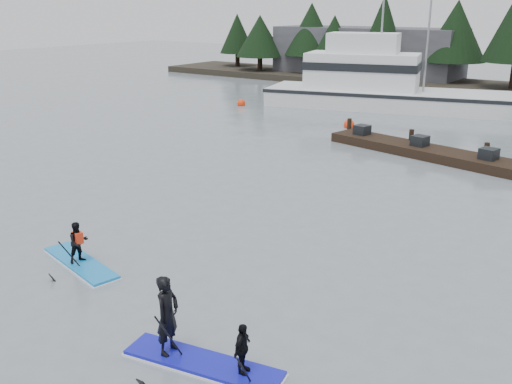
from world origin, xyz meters
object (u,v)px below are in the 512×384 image
Objects in this scene: fishing_boat_large at (382,97)px; paddleboard_duo at (193,338)px; paddleboard_solo at (79,252)px; floating_dock at (457,158)px.

paddleboard_duo is at bearing -88.17° from fishing_boat_large.
fishing_boat_large is 32.64m from paddleboard_duo.
paddleboard_solo is 0.94× the size of paddleboard_duo.
paddleboard_solo is 5.94m from paddleboard_duo.
floating_dock is 18.12m from paddleboard_solo.
fishing_boat_large is 29.82m from paddleboard_solo.
paddleboard_solo is (-5.19, -17.36, 0.17)m from floating_dock.
paddleboard_solo is at bearing -97.77° from fishing_boat_large.
paddleboard_solo reaches higher than floating_dock.
paddleboard_duo is (5.71, -1.63, 0.20)m from paddleboard_solo.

